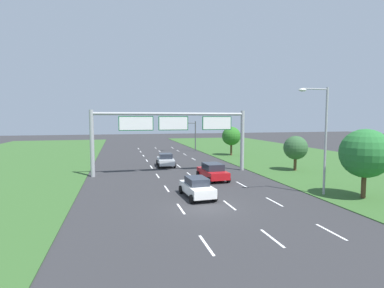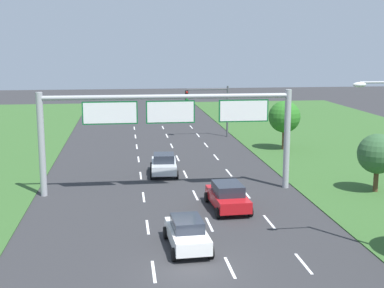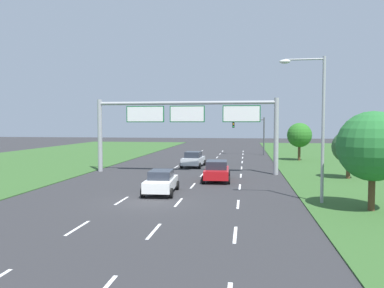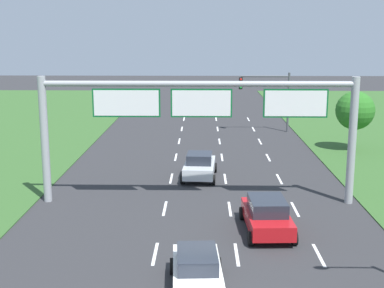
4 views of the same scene
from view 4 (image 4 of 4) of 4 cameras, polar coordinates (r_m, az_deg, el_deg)
name	(u,v)px [view 4 (image 4 of 4)]	position (r m, az deg, el deg)	size (l,w,h in m)	color
lane_dashes_inner_left	(165,208)	(29.02, -2.92, -6.87)	(0.14, 62.40, 0.01)	white
lane_dashes_inner_right	(230,209)	(28.99, 4.05, -6.90)	(0.14, 62.40, 0.01)	white
lane_dashes_slip	(295,209)	(29.38, 10.93, -6.84)	(0.14, 62.40, 0.01)	white
car_near_red	(267,215)	(25.76, 7.99, -7.49)	(2.36, 4.54, 1.65)	red
car_lead_silver	(197,271)	(19.97, 0.55, -13.44)	(2.19, 4.20, 1.55)	white
car_mid_lane	(200,166)	(34.63, 0.81, -2.34)	(2.36, 4.25, 1.65)	silver
sign_gantry	(200,114)	(28.89, 0.89, 3.23)	(17.24, 0.44, 7.00)	#9EA0A5
traffic_light_mast	(268,91)	(50.69, 8.11, 5.60)	(4.76, 0.49, 5.60)	#47494F
roadside_tree_far	(355,111)	(44.09, 17.01, 3.42)	(3.05, 3.05, 4.77)	#513823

